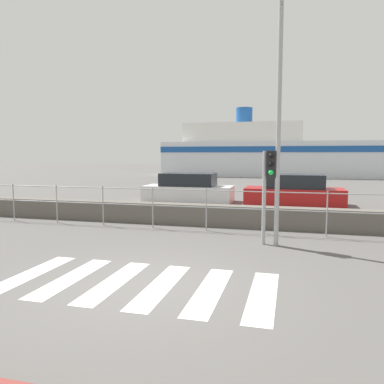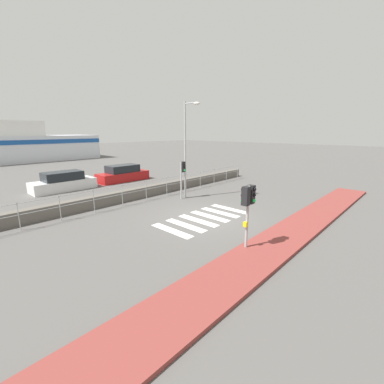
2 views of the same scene
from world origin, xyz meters
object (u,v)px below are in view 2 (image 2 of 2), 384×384
(traffic_light_near, at_px, (248,201))
(ferry_boat, at_px, (8,145))
(traffic_light_far, at_px, (182,172))
(parked_car_white, at_px, (63,182))
(parked_car_red, at_px, (123,174))
(streetlamp, at_px, (188,140))

(traffic_light_near, distance_m, ferry_boat, 39.59)
(traffic_light_far, height_order, ferry_boat, ferry_boat)
(parked_car_white, height_order, parked_car_red, parked_car_red)
(streetlamp, relative_size, parked_car_white, 1.38)
(traffic_light_near, xyz_separation_m, streetlamp, (3.97, 6.84, 1.90))
(parked_car_white, bearing_deg, traffic_light_near, -87.51)
(traffic_light_near, bearing_deg, ferry_boat, 88.17)
(streetlamp, height_order, parked_car_white, streetlamp)
(ferry_boat, xyz_separation_m, parked_car_red, (3.19, -24.20, -1.83))
(traffic_light_near, height_order, ferry_boat, ferry_boat)
(traffic_light_near, distance_m, parked_car_red, 16.06)
(traffic_light_near, bearing_deg, parked_car_white, 92.49)
(ferry_boat, bearing_deg, parked_car_red, -82.48)
(traffic_light_near, bearing_deg, parked_car_red, 73.82)
(streetlamp, bearing_deg, parked_car_red, 86.73)
(streetlamp, xyz_separation_m, ferry_boat, (-2.71, 32.73, -1.38))
(traffic_light_far, relative_size, parked_car_white, 0.55)
(parked_car_red, bearing_deg, traffic_light_far, -94.89)
(streetlamp, distance_m, ferry_boat, 32.87)
(traffic_light_near, height_order, parked_car_white, traffic_light_near)
(traffic_light_far, distance_m, parked_car_red, 8.37)
(parked_car_white, xyz_separation_m, parked_car_red, (5.13, -0.00, 0.00))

